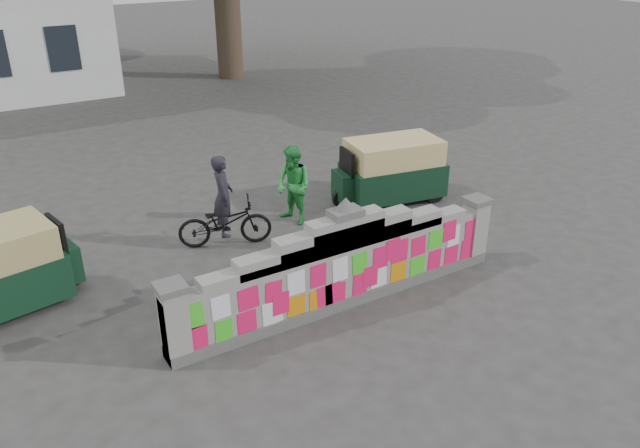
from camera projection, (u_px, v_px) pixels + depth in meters
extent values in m
plane|color=#383533|center=(344.00, 303.00, 10.93)|extent=(100.00, 100.00, 0.00)
cube|color=#4C4C49|center=(344.00, 298.00, 10.88)|extent=(6.40, 0.42, 0.20)
cube|color=gray|center=(344.00, 273.00, 10.67)|extent=(6.40, 0.32, 1.00)
cube|color=gray|center=(345.00, 244.00, 10.43)|extent=(5.20, 0.32, 0.14)
cube|color=gray|center=(345.00, 240.00, 10.40)|extent=(4.00, 0.32, 0.28)
cube|color=gray|center=(345.00, 236.00, 10.36)|extent=(2.60, 0.32, 0.44)
cube|color=gray|center=(345.00, 232.00, 10.33)|extent=(1.40, 0.32, 0.58)
cube|color=#4C4C49|center=(345.00, 213.00, 10.18)|extent=(0.55, 0.36, 0.12)
cone|color=#4C4C49|center=(346.00, 204.00, 10.11)|extent=(0.36, 0.36, 0.22)
cube|color=gray|center=(175.00, 326.00, 9.23)|extent=(0.36, 0.40, 1.24)
cube|color=#4C4C49|center=(170.00, 287.00, 8.95)|extent=(0.44, 0.44, 0.10)
cube|color=gray|center=(474.00, 232.00, 12.09)|extent=(0.36, 0.40, 1.24)
cube|color=#4C4C49|center=(477.00, 200.00, 11.81)|extent=(0.44, 0.44, 0.10)
cylinder|color=#38281E|center=(227.00, 6.00, 26.33)|extent=(1.10, 1.10, 6.00)
imported|color=black|center=(225.00, 223.00, 12.74)|extent=(2.01, 1.27, 1.00)
imported|color=black|center=(224.00, 207.00, 12.60)|extent=(0.59, 0.72, 1.69)
imported|color=green|center=(293.00, 186.00, 13.58)|extent=(0.85, 0.99, 1.75)
cube|color=#10311D|center=(62.00, 262.00, 11.17)|extent=(0.60, 0.75, 0.67)
cube|color=black|center=(57.00, 233.00, 10.92)|extent=(0.20, 0.68, 0.58)
cylinder|color=black|center=(70.00, 274.00, 11.35)|extent=(0.49, 0.20, 0.48)
cube|color=black|center=(392.00, 179.00, 14.88)|extent=(2.50, 1.63, 0.77)
cube|color=#D4B971|center=(394.00, 152.00, 14.59)|extent=(2.30, 1.55, 0.58)
cube|color=black|center=(346.00, 186.00, 14.47)|extent=(0.59, 0.75, 0.68)
cube|color=black|center=(347.00, 162.00, 14.22)|extent=(0.19, 0.68, 0.58)
cylinder|color=black|center=(342.00, 198.00, 14.56)|extent=(0.50, 0.20, 0.48)
cylinder|color=black|center=(413.00, 178.00, 15.74)|extent=(0.50, 0.20, 0.48)
cylinder|color=black|center=(435.00, 193.00, 14.85)|extent=(0.50, 0.20, 0.48)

